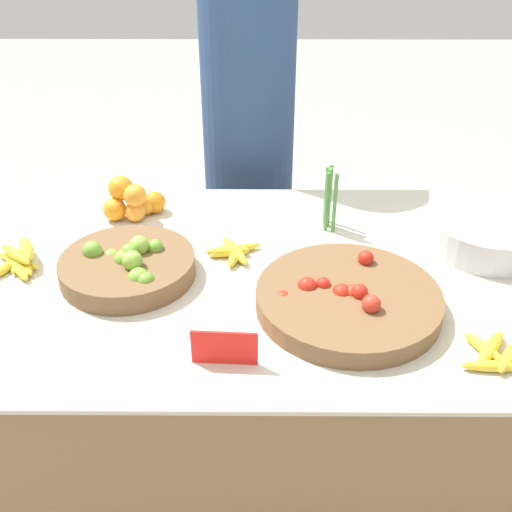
% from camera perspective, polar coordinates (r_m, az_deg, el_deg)
% --- Properties ---
extents(ground_plane, '(12.00, 12.00, 0.00)m').
position_cam_1_polar(ground_plane, '(2.11, -0.00, -16.76)').
color(ground_plane, '#ADA599').
extents(market_table, '(1.81, 1.04, 0.67)m').
position_cam_1_polar(market_table, '(1.87, -0.00, -10.00)').
color(market_table, olive).
rests_on(market_table, ground_plane).
extents(lime_bowl, '(0.37, 0.37, 0.10)m').
position_cam_1_polar(lime_bowl, '(1.67, -12.12, -0.93)').
color(lime_bowl, brown).
rests_on(lime_bowl, market_table).
extents(tomato_basket, '(0.47, 0.47, 0.09)m').
position_cam_1_polar(tomato_basket, '(1.53, 8.73, -4.07)').
color(tomato_basket, brown).
rests_on(tomato_basket, market_table).
extents(orange_pile, '(0.19, 0.13, 0.14)m').
position_cam_1_polar(orange_pile, '(1.96, -11.63, 5.18)').
color(orange_pile, orange).
rests_on(orange_pile, market_table).
extents(metal_bowl, '(0.35, 0.35, 0.09)m').
position_cam_1_polar(metal_bowl, '(1.88, 21.15, 2.07)').
color(metal_bowl, silver).
rests_on(metal_bowl, market_table).
extents(price_sign, '(0.15, 0.01, 0.09)m').
position_cam_1_polar(price_sign, '(1.34, -3.03, -8.73)').
color(price_sign, red).
rests_on(price_sign, market_table).
extents(veg_bundle, '(0.04, 0.07, 0.19)m').
position_cam_1_polar(veg_bundle, '(1.86, 6.98, 5.45)').
color(veg_bundle, '#4C8E42').
rests_on(veg_bundle, market_table).
extents(banana_bunch_front_center, '(0.16, 0.17, 0.03)m').
position_cam_1_polar(banana_bunch_front_center, '(1.73, -2.20, 0.42)').
color(banana_bunch_front_center, yellow).
rests_on(banana_bunch_front_center, market_table).
extents(banana_bunch_back_center, '(0.17, 0.15, 0.03)m').
position_cam_1_polar(banana_bunch_back_center, '(1.47, 21.79, -8.65)').
color(banana_bunch_back_center, yellow).
rests_on(banana_bunch_back_center, market_table).
extents(banana_bunch_middle_right, '(0.15, 0.18, 0.06)m').
position_cam_1_polar(banana_bunch_middle_right, '(1.80, -21.57, -0.31)').
color(banana_bunch_middle_right, yellow).
rests_on(banana_bunch_middle_right, market_table).
extents(vendor_person, '(0.36, 0.36, 1.71)m').
position_cam_1_polar(vendor_person, '(2.38, -0.74, 12.38)').
color(vendor_person, navy).
rests_on(vendor_person, ground_plane).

